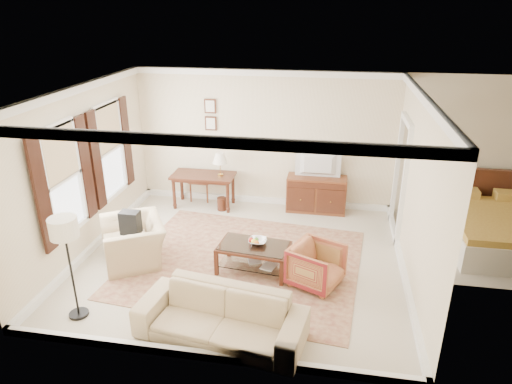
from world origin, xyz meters
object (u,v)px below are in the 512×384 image
(writing_desk, at_px, (203,179))
(striped_armchair, at_px, (316,264))
(tv, at_px, (318,157))
(sideboard, at_px, (316,194))
(club_armchair, at_px, (133,235))
(coffee_table, at_px, (254,251))
(sofa, at_px, (221,310))

(writing_desk, xyz_separation_m, striped_armchair, (2.56, -2.63, -0.25))
(writing_desk, relative_size, tv, 1.50)
(writing_desk, height_order, tv, tv)
(sideboard, xyz_separation_m, tv, (0.00, -0.02, 0.83))
(club_armchair, bearing_deg, striped_armchair, 55.39)
(coffee_table, xyz_separation_m, club_armchair, (-2.08, -0.02, 0.12))
(coffee_table, distance_m, sofa, 1.68)
(sideboard, bearing_deg, tv, -90.00)
(writing_desk, distance_m, tv, 2.49)
(sideboard, xyz_separation_m, coffee_table, (-0.89, -2.57, -0.01))
(sideboard, relative_size, coffee_table, 1.02)
(sideboard, height_order, sofa, sofa)
(coffee_table, distance_m, striped_armchair, 1.05)
(club_armchair, bearing_deg, sofa, 18.67)
(writing_desk, relative_size, coffee_table, 1.10)
(writing_desk, bearing_deg, tv, 3.46)
(writing_desk, height_order, striped_armchair, striped_armchair)
(sideboard, relative_size, sofa, 0.56)
(club_armchair, bearing_deg, coffee_table, 59.74)
(tv, distance_m, club_armchair, 3.99)
(club_armchair, bearing_deg, sideboard, 100.32)
(coffee_table, relative_size, sofa, 0.55)
(striped_armchair, relative_size, sofa, 0.34)
(striped_armchair, bearing_deg, sofa, 165.66)
(tv, height_order, sofa, tv)
(sideboard, height_order, club_armchair, club_armchair)
(writing_desk, relative_size, sideboard, 1.08)
(sideboard, xyz_separation_m, club_armchair, (-2.97, -2.60, 0.11))
(sideboard, distance_m, striped_armchair, 2.80)
(writing_desk, relative_size, club_armchair, 1.19)
(writing_desk, relative_size, sofa, 0.60)
(writing_desk, xyz_separation_m, tv, (2.42, 0.15, 0.59))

